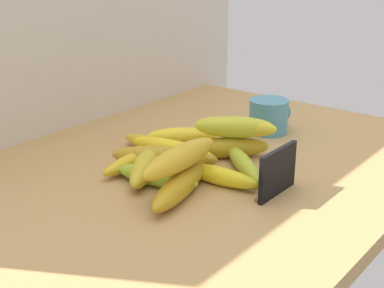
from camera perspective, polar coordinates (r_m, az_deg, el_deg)
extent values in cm
cube|color=tan|center=(105.60, 0.14, -3.31)|extent=(110.00, 76.00, 3.00)
cube|color=black|center=(93.56, 8.85, -2.98)|extent=(11.00, 0.80, 8.40)
cube|color=olive|center=(95.50, 8.31, -5.01)|extent=(9.90, 1.20, 0.60)
cylinder|color=teal|center=(125.06, 8.09, 2.91)|extent=(8.93, 8.93, 7.68)
torus|color=teal|center=(129.61, 9.34, 3.46)|extent=(1.00, 5.30, 5.30)
ellipsoid|color=yellow|center=(97.62, 2.89, -3.36)|extent=(5.02, 15.73, 3.31)
ellipsoid|color=gold|center=(111.19, -3.74, -0.35)|extent=(5.30, 20.18, 3.30)
ellipsoid|color=#95BE2C|center=(96.96, -3.66, -3.44)|extent=(7.12, 16.52, 3.64)
ellipsoid|color=#B88D23|center=(104.45, -2.93, -1.41)|extent=(14.23, 20.12, 4.39)
ellipsoid|color=#BC901A|center=(92.87, -1.21, -4.29)|extent=(21.11, 9.96, 4.29)
ellipsoid|color=yellow|center=(115.98, -1.07, 0.77)|extent=(13.19, 14.14, 4.05)
ellipsoid|color=yellow|center=(108.96, -1.99, -0.60)|extent=(5.72, 20.53, 3.89)
ellipsoid|color=#B5971B|center=(109.79, 3.87, -0.37)|extent=(14.73, 14.65, 4.25)
ellipsoid|color=gold|center=(105.11, -6.01, -1.69)|extent=(17.27, 4.02, 3.25)
ellipsoid|color=gold|center=(100.48, -4.98, -2.40)|extent=(16.96, 12.72, 4.28)
ellipsoid|color=#AFC232|center=(103.48, 5.39, -2.04)|extent=(13.62, 15.90, 3.22)
ellipsoid|color=yellow|center=(109.16, 4.57, 1.82)|extent=(10.89, 16.73, 4.09)
ellipsoid|color=gold|center=(108.61, 4.52, 1.79)|extent=(12.59, 15.43, 4.34)
ellipsoid|color=gold|center=(92.62, -1.26, -1.46)|extent=(20.42, 5.80, 4.33)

